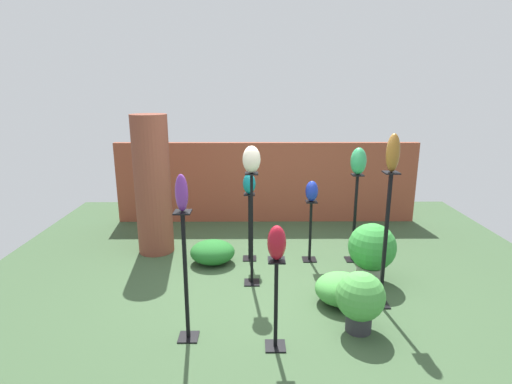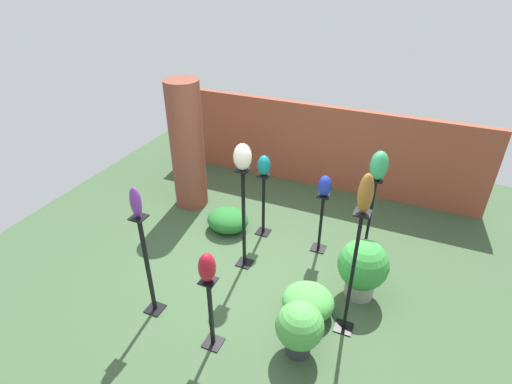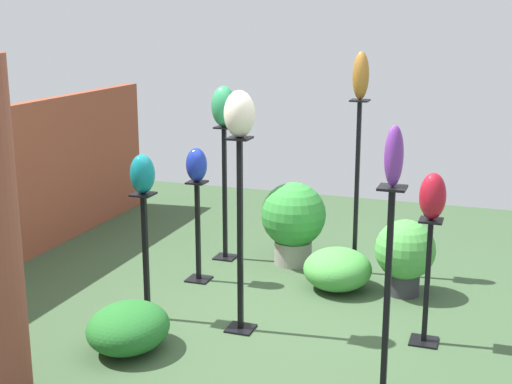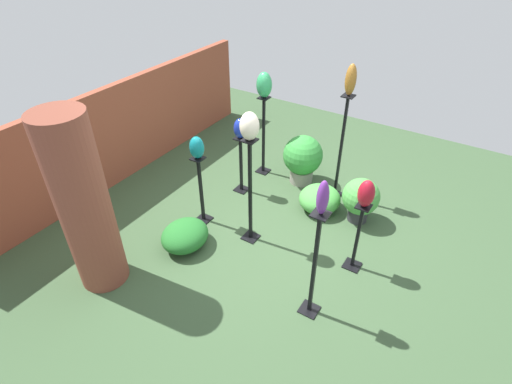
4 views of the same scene
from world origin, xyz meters
TOP-DOWN VIEW (x-y plane):
  - ground_plane at (0.00, 0.00)m, footprint 8.00×8.00m
  - brick_wall_back at (0.00, 2.69)m, footprint 5.60×0.12m
  - brick_pillar at (-1.76, 1.23)m, footprint 0.54×0.54m
  - pedestal_ivory at (-0.27, 0.14)m, footprint 0.20×0.20m
  - pedestal_teal at (-0.30, 0.91)m, footprint 0.20×0.20m
  - pedestal_violet at (-0.91, -1.04)m, footprint 0.20×0.20m
  - pedestal_bronze at (1.24, -0.41)m, footprint 0.20×0.20m
  - pedestal_ruby at (-0.03, -1.19)m, footprint 0.20×0.20m
  - pedestal_cobalt at (0.58, 0.86)m, footprint 0.20×0.20m
  - pedestal_jade at (1.22, 0.86)m, footprint 0.20×0.20m
  - art_vase_ivory at (-0.27, 0.14)m, footprint 0.22×0.22m
  - art_vase_teal at (-0.30, 0.91)m, footprint 0.18×0.19m
  - art_vase_violet at (-0.91, -1.04)m, footprint 0.12×0.11m
  - art_vase_bronze at (1.24, -0.41)m, footprint 0.14×0.14m
  - art_vase_ruby at (-0.03, -1.19)m, footprint 0.17×0.19m
  - art_vase_cobalt at (0.58, 0.86)m, footprint 0.18×0.18m
  - art_vase_jade at (1.22, 0.86)m, footprint 0.22×0.23m
  - potted_plant_mid_left at (1.29, 0.19)m, footprint 0.61×0.61m
  - potted_plant_near_pillar at (0.85, -0.91)m, footprint 0.51×0.51m
  - foliage_bed_east at (-0.84, 0.77)m, footprint 0.64×0.57m
  - foliage_bed_west at (0.79, -0.36)m, footprint 0.62×0.59m

SIDE VIEW (x-z plane):
  - ground_plane at x=0.00m, z-range 0.00..0.00m
  - foliage_bed_east at x=-0.84m, z-range 0.00..0.33m
  - foliage_bed_west at x=0.79m, z-range 0.00..0.36m
  - potted_plant_near_pillar at x=0.85m, z-range 0.04..0.69m
  - pedestal_cobalt at x=0.58m, z-range -0.04..0.86m
  - pedestal_ruby at x=-0.03m, z-range -0.05..0.88m
  - potted_plant_mid_left at x=1.29m, z-range 0.05..0.84m
  - pedestal_teal at x=-0.30m, z-range -0.05..0.96m
  - pedestal_jade at x=1.22m, z-range -0.05..1.24m
  - pedestal_violet at x=-0.91m, z-range -0.05..1.30m
  - pedestal_ivory at x=-0.27m, z-range -0.05..1.41m
  - pedestal_bronze at x=1.24m, z-range -0.06..1.54m
  - brick_wall_back at x=0.00m, z-range 0.00..1.50m
  - brick_pillar at x=-1.76m, z-range 0.00..2.11m
  - art_vase_cobalt at x=0.58m, z-range 0.91..1.20m
  - art_vase_ruby at x=-0.03m, z-range 0.93..1.26m
  - art_vase_teal at x=-0.30m, z-range 1.01..1.30m
  - art_vase_jade at x=1.22m, z-range 1.30..1.67m
  - art_vase_violet at x=-0.91m, z-range 1.35..1.71m
  - art_vase_ivory at x=-0.27m, z-range 1.47..1.80m
  - art_vase_bronze at x=1.24m, z-range 1.59..2.01m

